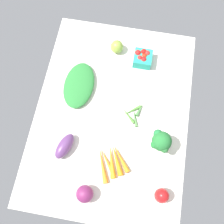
# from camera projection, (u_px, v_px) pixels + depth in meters

# --- Properties ---
(tablecloth) EXTENTS (1.04, 0.76, 0.02)m
(tablecloth) POSITION_uv_depth(u_px,v_px,m) (112.00, 114.00, 1.29)
(tablecloth) COLOR silver
(tablecloth) RESTS_ON ground
(berry_basket) EXTENTS (0.09, 0.09, 0.07)m
(berry_basket) POSITION_uv_depth(u_px,v_px,m) (143.00, 58.00, 1.34)
(berry_basket) COLOR teal
(berry_basket) RESTS_ON tablecloth
(okra_pile) EXTENTS (0.13, 0.11, 0.02)m
(okra_pile) POSITION_uv_depth(u_px,v_px,m) (134.00, 113.00, 1.27)
(okra_pile) COLOR #4B8044
(okra_pile) RESTS_ON tablecloth
(broccoli_head) EXTENTS (0.10, 0.09, 0.13)m
(broccoli_head) POSITION_uv_depth(u_px,v_px,m) (161.00, 141.00, 1.15)
(broccoli_head) COLOR #AABD81
(broccoli_head) RESTS_ON tablecloth
(eggplant) EXTENTS (0.14, 0.10, 0.06)m
(eggplant) POSITION_uv_depth(u_px,v_px,m) (65.00, 146.00, 1.20)
(eggplant) COLOR #60376F
(eggplant) RESTS_ON tablecloth
(red_onion_near_basket) EXTENTS (0.08, 0.08, 0.08)m
(red_onion_near_basket) POSITION_uv_depth(u_px,v_px,m) (85.00, 194.00, 1.12)
(red_onion_near_basket) COLOR #772658
(red_onion_near_basket) RESTS_ON tablecloth
(leafy_greens_clump) EXTENTS (0.26, 0.15, 0.04)m
(leafy_greens_clump) POSITION_uv_depth(u_px,v_px,m) (79.00, 85.00, 1.31)
(leafy_greens_clump) COLOR #2C7F36
(leafy_greens_clump) RESTS_ON tablecloth
(bell_pepper_red) EXTENTS (0.07, 0.07, 0.08)m
(bell_pepper_red) POSITION_uv_depth(u_px,v_px,m) (162.00, 196.00, 1.11)
(bell_pepper_red) COLOR red
(bell_pepper_red) RESTS_ON tablecloth
(heirloom_tomato_green) EXTENTS (0.07, 0.07, 0.07)m
(heirloom_tomato_green) POSITION_uv_depth(u_px,v_px,m) (117.00, 47.00, 1.37)
(heirloom_tomato_green) COLOR #89A83D
(heirloom_tomato_green) RESTS_ON tablecloth
(carrot_bunch) EXTENTS (0.19, 0.18, 0.03)m
(carrot_bunch) POSITION_uv_depth(u_px,v_px,m) (112.00, 161.00, 1.19)
(carrot_bunch) COLOR orange
(carrot_bunch) RESTS_ON tablecloth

